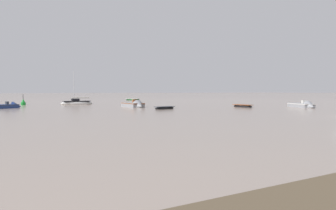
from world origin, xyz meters
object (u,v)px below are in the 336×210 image
at_px(sailboat_moored_0, 77,103).
at_px(channel_buoy, 23,103).
at_px(motorboat_moored_0, 8,107).
at_px(rowboat_moored_4, 164,108).
at_px(rowboat_moored_3, 243,106).
at_px(rowboat_moored_1, 133,100).
at_px(motorboat_moored_3, 135,106).
at_px(motorboat_moored_1, 304,106).

relative_size(sailboat_moored_0, channel_buoy, 3.15).
distance_m(motorboat_moored_0, rowboat_moored_4, 25.64).
bearing_deg(sailboat_moored_0, motorboat_moored_0, 34.66).
height_order(motorboat_moored_0, rowboat_moored_3, motorboat_moored_0).
relative_size(rowboat_moored_1, rowboat_moored_3, 1.04).
height_order(rowboat_moored_1, motorboat_moored_3, motorboat_moored_3).
distance_m(sailboat_moored_0, rowboat_moored_3, 33.79).
bearing_deg(rowboat_moored_4, motorboat_moored_3, -84.31).
distance_m(motorboat_moored_0, channel_buoy, 11.21).
relative_size(motorboat_moored_3, channel_buoy, 2.72).
distance_m(sailboat_moored_0, channel_buoy, 10.22).
xyz_separation_m(sailboat_moored_0, channel_buoy, (-10.02, 2.00, 0.15)).
bearing_deg(rowboat_moored_4, motorboat_moored_1, 151.02).
distance_m(rowboat_moored_3, motorboat_moored_3, 18.71).
relative_size(sailboat_moored_0, rowboat_moored_4, 1.93).
xyz_separation_m(motorboat_moored_1, rowboat_moored_1, (-11.04, 50.91, -0.08)).
bearing_deg(motorboat_moored_0, rowboat_moored_4, -56.90).
bearing_deg(rowboat_moored_3, channel_buoy, -136.15).
xyz_separation_m(motorboat_moored_1, motorboat_moored_3, (-24.77, 14.57, 0.02)).
bearing_deg(motorboat_moored_1, motorboat_moored_3, -103.12).
height_order(sailboat_moored_0, motorboat_moored_3, sailboat_moored_0).
distance_m(motorboat_moored_0, rowboat_moored_3, 39.21).
bearing_deg(motorboat_moored_0, channel_buoy, 52.67).
distance_m(rowboat_moored_1, rowboat_moored_3, 45.02).
distance_m(motorboat_moored_0, sailboat_moored_0, 15.47).
bearing_deg(rowboat_moored_1, rowboat_moored_4, 120.88).
bearing_deg(sailboat_moored_0, channel_buoy, -11.71).
bearing_deg(rowboat_moored_1, motorboat_moored_0, 87.49).
bearing_deg(rowboat_moored_3, motorboat_moored_0, -121.11).
xyz_separation_m(motorboat_moored_0, sailboat_moored_0, (12.66, 8.90, 0.08)).
distance_m(motorboat_moored_0, motorboat_moored_3, 20.59).
distance_m(rowboat_moored_4, channel_buoy, 31.24).
xyz_separation_m(motorboat_moored_3, rowboat_moored_4, (2.09, -7.08, -0.13)).
bearing_deg(sailboat_moored_0, motorboat_moored_1, 135.56).
bearing_deg(rowboat_moored_3, sailboat_moored_0, -144.07).
bearing_deg(motorboat_moored_0, motorboat_moored_1, -49.72).
xyz_separation_m(motorboat_moored_0, rowboat_moored_3, (36.01, -15.53, -0.07)).
bearing_deg(motorboat_moored_1, motorboat_moored_0, -98.64).
distance_m(motorboat_moored_1, rowboat_moored_4, 23.89).
bearing_deg(sailboat_moored_0, rowboat_moored_3, 133.27).
height_order(motorboat_moored_0, motorboat_moored_3, motorboat_moored_3).
relative_size(rowboat_moored_1, channel_buoy, 1.83).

